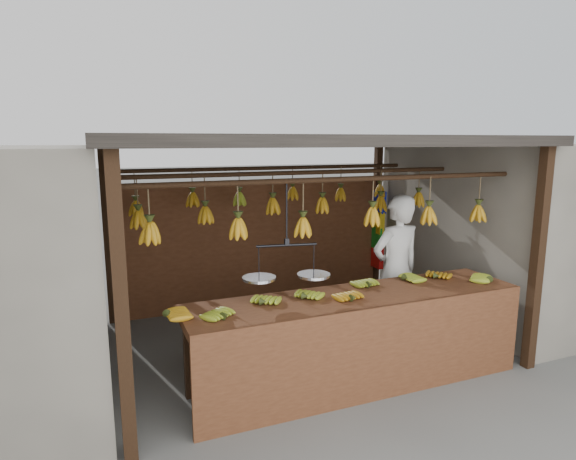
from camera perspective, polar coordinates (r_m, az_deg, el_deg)
name	(u,v)px	position (r m, az deg, el deg)	size (l,w,h in m)	color
ground	(297,342)	(5.86, 1.13, -13.10)	(80.00, 80.00, 0.00)	#5B5B57
stall	(287,174)	(5.69, -0.11, 6.71)	(4.30, 3.30, 2.40)	black
neighbor_right	(530,227)	(7.65, 26.78, 0.37)	(3.00, 3.00, 2.30)	slate
counter	(362,319)	(4.64, 8.76, -10.33)	(3.57, 0.76, 0.96)	#582F1A
hanging_bananas	(298,208)	(5.42, 1.16, 2.68)	(3.59, 2.20, 0.37)	#B37B13
balance_scale	(287,272)	(4.40, -0.16, -5.06)	(0.80, 0.39, 0.89)	black
vendor	(396,270)	(5.70, 12.67, -4.70)	(0.64, 0.42, 1.75)	white
bag_bundles	(378,230)	(7.61, 10.62, 0.01)	(0.08, 0.26, 1.21)	#1426BF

